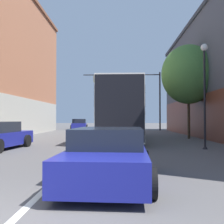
{
  "coord_description": "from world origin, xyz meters",
  "views": [
    {
      "loc": [
        1.53,
        -3.17,
        1.47
      ],
      "look_at": [
        1.01,
        14.62,
        1.9
      ],
      "focal_mm": 42.0,
      "sensor_mm": 36.0,
      "label": 1
    }
  ],
  "objects_px": {
    "traffic_signal_gantry": "(137,88)",
    "street_lamp": "(205,85)",
    "street_tree_near": "(188,74)",
    "bus": "(121,110)",
    "hatchback_foreground": "(108,156)",
    "parked_car_left_near": "(79,124)"
  },
  "relations": [
    {
      "from": "traffic_signal_gantry",
      "to": "street_tree_near",
      "type": "xyz_separation_m",
      "value": [
        2.85,
        -13.03,
        -0.54
      ]
    },
    {
      "from": "traffic_signal_gantry",
      "to": "street_lamp",
      "type": "xyz_separation_m",
      "value": [
        1.91,
        -19.54,
        -2.16
      ]
    },
    {
      "from": "bus",
      "to": "street_lamp",
      "type": "distance_m",
      "value": 7.53
    },
    {
      "from": "parked_car_left_near",
      "to": "street_tree_near",
      "type": "relative_size",
      "value": 0.61
    },
    {
      "from": "traffic_signal_gantry",
      "to": "street_lamp",
      "type": "distance_m",
      "value": 19.76
    },
    {
      "from": "hatchback_foreground",
      "to": "street_tree_near",
      "type": "xyz_separation_m",
      "value": [
        5.3,
        13.04,
        4.08
      ]
    },
    {
      "from": "hatchback_foreground",
      "to": "traffic_signal_gantry",
      "type": "relative_size",
      "value": 0.42
    },
    {
      "from": "parked_car_left_near",
      "to": "traffic_signal_gantry",
      "type": "distance_m",
      "value": 9.33
    },
    {
      "from": "hatchback_foreground",
      "to": "traffic_signal_gantry",
      "type": "xyz_separation_m",
      "value": [
        2.44,
        26.07,
        4.63
      ]
    },
    {
      "from": "street_lamp",
      "to": "hatchback_foreground",
      "type": "bearing_deg",
      "value": -123.7
    },
    {
      "from": "bus",
      "to": "street_tree_near",
      "type": "height_order",
      "value": "street_tree_near"
    },
    {
      "from": "bus",
      "to": "hatchback_foreground",
      "type": "distance_m",
      "value": 12.9
    },
    {
      "from": "traffic_signal_gantry",
      "to": "street_lamp",
      "type": "bearing_deg",
      "value": -84.42
    },
    {
      "from": "hatchback_foreground",
      "to": "parked_car_left_near",
      "type": "distance_m",
      "value": 29.43
    },
    {
      "from": "street_lamp",
      "to": "traffic_signal_gantry",
      "type": "bearing_deg",
      "value": 95.58
    },
    {
      "from": "bus",
      "to": "street_lamp",
      "type": "relative_size",
      "value": 2.5
    },
    {
      "from": "parked_car_left_near",
      "to": "traffic_signal_gantry",
      "type": "relative_size",
      "value": 0.44
    },
    {
      "from": "street_tree_near",
      "to": "bus",
      "type": "bearing_deg",
      "value": -177.38
    },
    {
      "from": "hatchback_foreground",
      "to": "parked_car_left_near",
      "type": "height_order",
      "value": "parked_car_left_near"
    },
    {
      "from": "parked_car_left_near",
      "to": "street_tree_near",
      "type": "xyz_separation_m",
      "value": [
        10.46,
        -15.93,
        4.02
      ]
    },
    {
      "from": "parked_car_left_near",
      "to": "street_tree_near",
      "type": "height_order",
      "value": "street_tree_near"
    },
    {
      "from": "traffic_signal_gantry",
      "to": "street_tree_near",
      "type": "bearing_deg",
      "value": -77.64
    }
  ]
}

